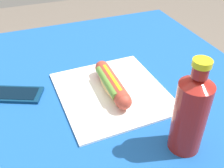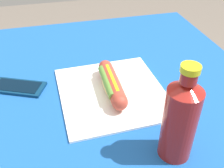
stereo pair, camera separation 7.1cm
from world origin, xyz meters
name	(u,v)px [view 1 (the left image)]	position (x,y,z in m)	size (l,w,h in m)	color
dining_table	(115,126)	(0.00, 0.00, 0.60)	(0.99, 0.84, 0.75)	brown
paper_wrapper	(112,92)	(-0.02, 0.02, 0.75)	(0.30, 0.28, 0.01)	white
hot_dog	(112,84)	(-0.02, 0.02, 0.78)	(0.20, 0.05, 0.05)	#DBB26B
cell_phone	(14,94)	(0.07, 0.27, 0.75)	(0.12, 0.16, 0.01)	#0A2D4C
soda_bottle	(191,113)	(-0.25, -0.06, 0.84)	(0.07, 0.07, 0.22)	maroon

